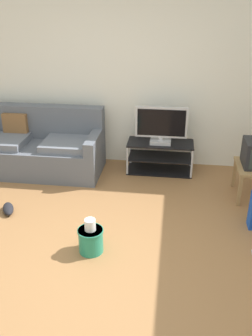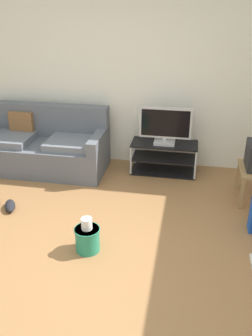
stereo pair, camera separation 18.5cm
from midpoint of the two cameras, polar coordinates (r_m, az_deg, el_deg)
name	(u,v)px [view 1 (the left image)]	position (r m, az deg, el deg)	size (l,w,h in m)	color
ground_plane	(90,260)	(3.79, -7.01, -13.99)	(9.00, 9.80, 0.02)	olive
wall_back	(124,72)	(5.43, -1.39, 14.53)	(9.00, 0.10, 2.70)	silver
couch	(38,148)	(5.54, -14.33, 2.98)	(1.84, 0.83, 0.90)	#565B66
tv_stand	(160,157)	(5.37, 4.27, 1.72)	(0.94, 0.42, 0.45)	black
flat_tv	(161,126)	(5.18, 4.43, 6.51)	(0.72, 0.22, 0.53)	#B2B2B7
cleaning_bucket	(91,238)	(3.80, -6.87, -10.74)	(0.26, 0.26, 0.38)	#238466
sneakers_pair	(0,208)	(4.73, -19.98, -5.85)	(0.43, 0.30, 0.09)	black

